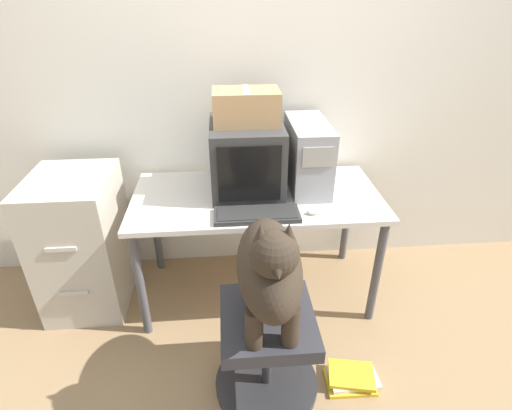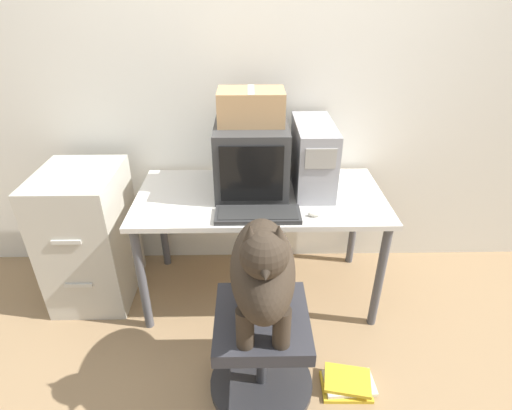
# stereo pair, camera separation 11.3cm
# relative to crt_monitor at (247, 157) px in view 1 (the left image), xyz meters

# --- Properties ---
(ground_plane) EXTENTS (12.00, 12.00, 0.00)m
(ground_plane) POSITION_rel_crt_monitor_xyz_m (0.05, -0.44, -0.93)
(ground_plane) COLOR #937551
(wall_back) EXTENTS (8.00, 0.05, 2.60)m
(wall_back) POSITION_rel_crt_monitor_xyz_m (0.05, 0.33, 0.37)
(wall_back) COLOR silver
(wall_back) RESTS_ON ground_plane
(desk) EXTENTS (1.44, 0.71, 0.72)m
(desk) POSITION_rel_crt_monitor_xyz_m (0.05, -0.09, -0.28)
(desk) COLOR silver
(desk) RESTS_ON ground_plane
(crt_monitor) EXTENTS (0.41, 0.48, 0.40)m
(crt_monitor) POSITION_rel_crt_monitor_xyz_m (0.00, 0.00, 0.00)
(crt_monitor) COLOR #383838
(crt_monitor) RESTS_ON desk
(pc_tower) EXTENTS (0.22, 0.49, 0.39)m
(pc_tower) POSITION_rel_crt_monitor_xyz_m (0.36, 0.01, -0.00)
(pc_tower) COLOR #99999E
(pc_tower) RESTS_ON desk
(keyboard) EXTENTS (0.45, 0.17, 0.03)m
(keyboard) POSITION_rel_crt_monitor_xyz_m (0.03, -0.34, -0.19)
(keyboard) COLOR #2D2D2D
(keyboard) RESTS_ON desk
(computer_mouse) EXTENTS (0.07, 0.04, 0.03)m
(computer_mouse) POSITION_rel_crt_monitor_xyz_m (0.33, -0.34, -0.19)
(computer_mouse) COLOR beige
(computer_mouse) RESTS_ON desk
(office_chair) EXTENTS (0.52, 0.52, 0.49)m
(office_chair) POSITION_rel_crt_monitor_xyz_m (0.04, -0.81, -0.66)
(office_chair) COLOR #262628
(office_chair) RESTS_ON ground_plane
(dog) EXTENTS (0.27, 0.56, 0.59)m
(dog) POSITION_rel_crt_monitor_xyz_m (0.04, -0.85, -0.14)
(dog) COLOR #33281E
(dog) RESTS_ON office_chair
(filing_cabinet) EXTENTS (0.46, 0.56, 0.86)m
(filing_cabinet) POSITION_rel_crt_monitor_xyz_m (-1.01, -0.07, -0.49)
(filing_cabinet) COLOR #B7B2A3
(filing_cabinet) RESTS_ON ground_plane
(cardboard_box) EXTENTS (0.36, 0.23, 0.18)m
(cardboard_box) POSITION_rel_crt_monitor_xyz_m (0.00, 0.00, 0.29)
(cardboard_box) COLOR tan
(cardboard_box) RESTS_ON crt_monitor
(book_stack_floor) EXTENTS (0.27, 0.21, 0.06)m
(book_stack_floor) POSITION_rel_crt_monitor_xyz_m (0.48, -0.83, -0.90)
(book_stack_floor) COLOR gold
(book_stack_floor) RESTS_ON ground_plane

